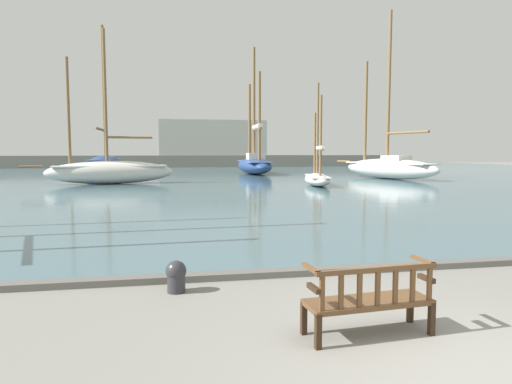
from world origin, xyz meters
The scene contains 11 objects.
ground_plane centered at (0.00, 0.00, 0.00)m, with size 160.00×160.00×0.00m, color gray.
harbor_water centered at (0.00, 44.00, 0.04)m, with size 100.00×80.00×0.08m, color #476670.
quay_edge_kerb centered at (0.00, 3.85, 0.06)m, with size 40.00×0.30×0.12m, color #5B5954.
park_bench centered at (-0.55, 1.00, 0.47)m, with size 1.64×0.66×0.92m.
sailboat_nearest_port centered at (6.37, 23.89, 0.67)m, with size 2.51×5.36×6.55m.
sailboat_outer_starboard centered at (14.40, 29.94, 1.10)m, with size 5.09×11.84×13.26m.
sailboat_outer_port centered at (-9.08, 41.94, 1.14)m, with size 3.03×10.23×14.12m.
sailboat_far_starboard centered at (5.15, 39.50, 1.18)m, with size 3.06×10.23×12.13m.
sailboat_centre_channel centered at (-6.92, 27.92, 0.98)m, with size 9.76×3.34×10.25m.
mooring_bollard centered at (-2.88, 3.24, 0.27)m, with size 0.34×0.34×0.52m.
far_breakwater centered at (1.18, 59.76, 2.11)m, with size 57.14×2.40×6.59m.
Camera 1 is at (-2.95, -4.14, 2.29)m, focal length 32.00 mm.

